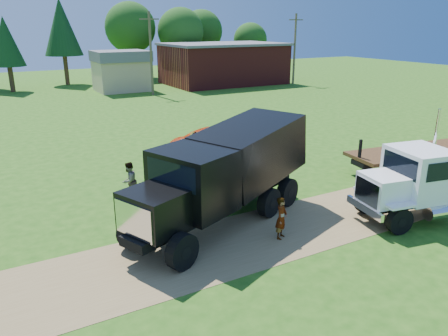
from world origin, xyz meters
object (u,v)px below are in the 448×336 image
white_semi_tractor (419,183)px  spectator_a (281,218)px  orange_pickup (218,141)px  flatbed_trailer (419,154)px  black_dump_truck (225,170)px

white_semi_tractor → spectator_a: bearing=178.8°
orange_pickup → spectator_a: orange_pickup is taller
spectator_a → orange_pickup: bearing=39.9°
flatbed_trailer → spectator_a: size_ratio=5.17×
orange_pickup → white_semi_tractor: bearing=172.6°
black_dump_truck → white_semi_tractor: bearing=-50.0°
flatbed_trailer → black_dump_truck: bearing=-170.3°
black_dump_truck → flatbed_trailer: bearing=-20.3°
flatbed_trailer → spectator_a: bearing=-158.4°
white_semi_tractor → flatbed_trailer: bearing=47.8°
white_semi_tractor → spectator_a: white_semi_tractor is taller
flatbed_trailer → white_semi_tractor: bearing=-135.3°
black_dump_truck → flatbed_trailer: (12.50, 0.47, -1.28)m
white_semi_tractor → black_dump_truck: size_ratio=0.82×
white_semi_tractor → orange_pickup: (-2.75, 12.24, -0.65)m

